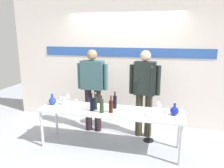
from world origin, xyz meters
name	(u,v)px	position (x,y,z in m)	size (l,w,h in m)	color
ground_plane	(110,147)	(0.00, 0.00, 0.00)	(10.00, 10.00, 0.00)	#9EA1AB
back_wall	(125,58)	(0.00, 1.31, 1.50)	(5.44, 0.11, 3.00)	silver
display_table	(110,113)	(0.00, 0.00, 0.67)	(2.54, 0.65, 0.72)	white
decanter_blue_left	(52,101)	(-1.13, 0.02, 0.80)	(0.14, 0.14, 0.21)	#21369C
decanter_blue_right	(174,111)	(1.10, 0.02, 0.80)	(0.14, 0.14, 0.21)	#131FB3
presenter_left	(93,85)	(-0.53, 0.63, 1.01)	(0.65, 0.22, 1.73)	black
presenter_right	(144,88)	(0.53, 0.63, 0.99)	(0.60, 0.22, 1.73)	#342F20
wine_bottle_0	(92,103)	(-0.30, -0.11, 0.86)	(0.07, 0.07, 0.32)	black
wine_bottle_1	(102,105)	(-0.10, -0.16, 0.86)	(0.07, 0.07, 0.33)	#22321D
wine_bottle_2	(111,105)	(0.05, -0.11, 0.85)	(0.07, 0.07, 0.31)	#370E08
wine_bottle_3	(115,101)	(0.06, 0.12, 0.86)	(0.07, 0.07, 0.32)	black
wine_bottle_4	(96,102)	(-0.26, -0.03, 0.85)	(0.07, 0.07, 0.31)	black
wine_glass_left_0	(64,100)	(-0.91, 0.05, 0.83)	(0.07, 0.07, 0.15)	white
wine_glass_left_1	(76,102)	(-0.64, 0.01, 0.82)	(0.06, 0.06, 0.15)	white
wine_glass_left_2	(68,97)	(-0.92, 0.23, 0.84)	(0.06, 0.06, 0.16)	white
wine_glass_left_3	(61,99)	(-1.00, 0.11, 0.82)	(0.06, 0.06, 0.14)	white
wine_glass_right_0	(153,111)	(0.75, -0.16, 0.82)	(0.07, 0.07, 0.15)	white
wine_glass_right_1	(166,112)	(0.96, -0.17, 0.83)	(0.07, 0.07, 0.16)	white
wine_glass_right_2	(158,104)	(0.83, 0.25, 0.82)	(0.06, 0.06, 0.14)	white
wine_glass_right_3	(159,107)	(0.85, 0.08, 0.83)	(0.06, 0.06, 0.15)	white
microphone_stand	(149,117)	(0.67, 0.42, 0.49)	(0.20, 0.20, 1.47)	black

